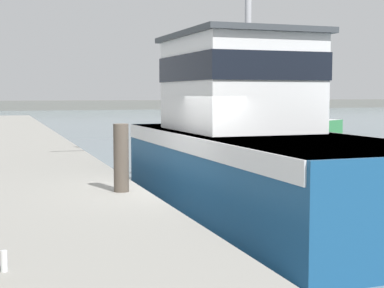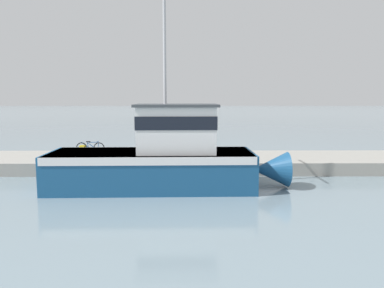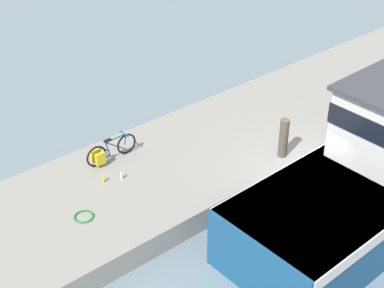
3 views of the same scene
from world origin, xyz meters
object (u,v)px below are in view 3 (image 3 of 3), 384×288
Objects in this scene: bicycle_touring at (107,152)px; mooring_post at (284,138)px; water_bottle_on_curb at (103,179)px; water_bottle_by_bike at (122,176)px.

bicycle_touring is 5.39m from mooring_post.
water_bottle_on_curb is (0.83, -0.70, -0.22)m from bicycle_touring.
mooring_post is (3.21, 4.32, 0.29)m from bicycle_touring.
water_bottle_by_bike is at bearing -115.70° from mooring_post.
mooring_post is 5.04m from water_bottle_by_bike.
water_bottle_on_curb is (-2.38, -5.01, -0.51)m from mooring_post.
mooring_post reaches higher than water_bottle_by_bike.
water_bottle_by_bike is (1.04, -0.20, -0.23)m from bicycle_touring.
mooring_post is at bearing 64.30° from water_bottle_by_bike.
mooring_post is at bearing 64.61° from water_bottle_on_curb.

